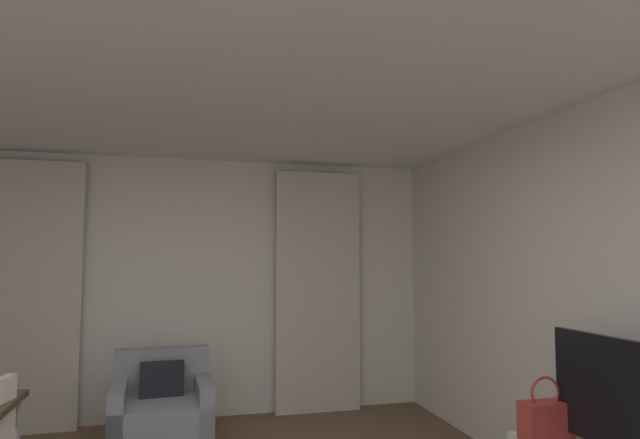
# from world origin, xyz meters

# --- Properties ---
(wall_window) EXTENTS (5.12, 0.06, 2.60)m
(wall_window) POSITION_xyz_m (0.00, 3.03, 1.30)
(wall_window) COLOR silver
(wall_window) RESTS_ON ground
(wall_right) EXTENTS (0.06, 6.12, 2.60)m
(wall_right) POSITION_xyz_m (2.53, 0.00, 1.30)
(wall_right) COLOR silver
(wall_right) RESTS_ON ground
(ceiling) EXTENTS (5.12, 6.12, 0.06)m
(ceiling) POSITION_xyz_m (0.00, 0.00, 2.63)
(ceiling) COLOR white
(ceiling) RESTS_ON wall_left
(curtain_left_panel) EXTENTS (0.90, 0.06, 2.50)m
(curtain_left_panel) POSITION_xyz_m (-1.38, 2.90, 1.25)
(curtain_left_panel) COLOR beige
(curtain_left_panel) RESTS_ON ground
(curtain_right_panel) EXTENTS (0.90, 0.06, 2.50)m
(curtain_right_panel) POSITION_xyz_m (1.38, 2.90, 1.25)
(curtain_right_panel) COLOR beige
(curtain_right_panel) RESTS_ON ground
(armchair) EXTENTS (0.83, 0.80, 0.80)m
(armchair) POSITION_xyz_m (-0.15, 2.14, 0.28)
(armchair) COLOR gray
(armchair) RESTS_ON ground
(tv_flatscreen) EXTENTS (0.20, 1.04, 0.65)m
(tv_flatscreen) POSITION_xyz_m (2.20, -0.24, 0.83)
(tv_flatscreen) COLOR #333338
(tv_flatscreen) RESTS_ON tv_console
(handbag_primary) EXTENTS (0.30, 0.14, 0.37)m
(handbag_primary) POSITION_xyz_m (2.09, 0.26, 0.64)
(handbag_primary) COLOR #B73833
(handbag_primary) RESTS_ON tv_console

